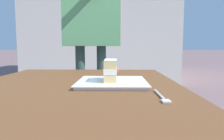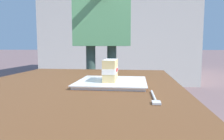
{
  "view_description": "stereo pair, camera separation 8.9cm",
  "coord_description": "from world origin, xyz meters",
  "px_view_note": "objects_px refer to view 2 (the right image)",
  "views": [
    {
      "loc": [
        0.81,
        0.18,
        0.85
      ],
      "look_at": [
        -0.07,
        0.17,
        0.75
      ],
      "focal_mm": 33.19,
      "sensor_mm": 36.0,
      "label": 1
    },
    {
      "loc": [
        0.81,
        0.27,
        0.85
      ],
      "look_at": [
        -0.07,
        0.17,
        0.75
      ],
      "focal_mm": 33.19,
      "sensor_mm": 36.0,
      "label": 2
    }
  ],
  "objects_px": {
    "dessert_plate": "(112,82)",
    "diner_person": "(101,13)",
    "patio_table": "(70,108)",
    "dessert_fork": "(154,98)",
    "cake_slice": "(110,70)"
  },
  "relations": [
    {
      "from": "dessert_plate",
      "to": "diner_person",
      "type": "bearing_deg",
      "value": -167.17
    },
    {
      "from": "patio_table",
      "to": "dessert_fork",
      "type": "xyz_separation_m",
      "value": [
        0.17,
        0.33,
        0.1
      ]
    },
    {
      "from": "dessert_plate",
      "to": "cake_slice",
      "type": "xyz_separation_m",
      "value": [
        0.01,
        -0.01,
        0.05
      ]
    },
    {
      "from": "dessert_plate",
      "to": "diner_person",
      "type": "xyz_separation_m",
      "value": [
        -0.86,
        -0.19,
        0.44
      ]
    },
    {
      "from": "patio_table",
      "to": "dessert_plate",
      "type": "height_order",
      "value": "dessert_plate"
    },
    {
      "from": "patio_table",
      "to": "diner_person",
      "type": "bearing_deg",
      "value": -178.17
    },
    {
      "from": "patio_table",
      "to": "cake_slice",
      "type": "relative_size",
      "value": 10.21
    },
    {
      "from": "patio_table",
      "to": "cake_slice",
      "type": "xyz_separation_m",
      "value": [
        -0.06,
        0.16,
        0.15
      ]
    },
    {
      "from": "dessert_fork",
      "to": "diner_person",
      "type": "height_order",
      "value": "diner_person"
    },
    {
      "from": "cake_slice",
      "to": "patio_table",
      "type": "bearing_deg",
      "value": -68.42
    },
    {
      "from": "dessert_plate",
      "to": "dessert_fork",
      "type": "relative_size",
      "value": 1.72
    },
    {
      "from": "patio_table",
      "to": "cake_slice",
      "type": "bearing_deg",
      "value": 111.58
    },
    {
      "from": "cake_slice",
      "to": "dessert_fork",
      "type": "bearing_deg",
      "value": 35.32
    },
    {
      "from": "dessert_plate",
      "to": "diner_person",
      "type": "relative_size",
      "value": 0.17
    },
    {
      "from": "diner_person",
      "to": "patio_table",
      "type": "bearing_deg",
      "value": 1.83
    }
  ]
}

